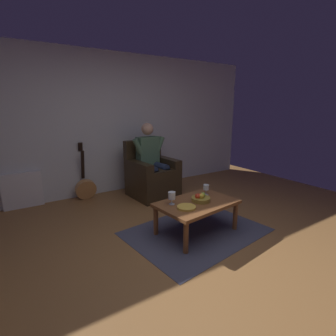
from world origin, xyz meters
name	(u,v)px	position (x,y,z in m)	size (l,w,h in m)	color
ground_plane	(201,263)	(0.00, 0.00, 0.00)	(7.22, 7.22, 0.00)	brown
wall_back	(105,125)	(0.00, -2.73, 1.25)	(6.41, 0.06, 2.50)	silver
rug	(196,231)	(-0.39, -0.56, 0.00)	(1.68, 1.25, 0.01)	#404153
armchair	(152,177)	(-0.58, -2.08, 0.35)	(0.79, 0.81, 0.99)	#312516
person_seated	(151,157)	(-0.58, -2.07, 0.70)	(0.66, 0.58, 1.29)	#4B6E50
coffee_table	(197,206)	(-0.39, -0.56, 0.35)	(1.05, 0.76, 0.41)	brown
guitar	(86,187)	(0.48, -2.53, 0.21)	(0.35, 0.26, 0.98)	#BC8047
radiator	(22,190)	(1.42, -2.66, 0.29)	(0.58, 0.06, 0.57)	white
wine_glass_near	(206,188)	(-0.65, -0.70, 0.51)	(0.08, 0.08, 0.14)	silver
wine_glass_far	(172,196)	(-0.08, -0.66, 0.51)	(0.09, 0.09, 0.16)	silver
fruit_bowl	(201,198)	(-0.44, -0.55, 0.45)	(0.24, 0.24, 0.11)	olive
decorative_dish	(186,207)	(-0.15, -0.46, 0.42)	(0.22, 0.22, 0.02)	gold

